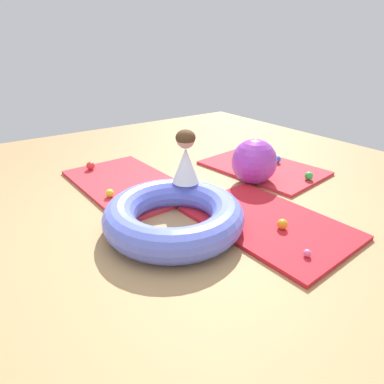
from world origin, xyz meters
TOP-DOWN VIEW (x-y plane):
  - ground_plane at (0.00, 0.00)m, footprint 8.00×8.00m
  - gym_mat_far_right at (-0.59, 1.88)m, footprint 1.63×1.20m
  - gym_mat_front at (-1.15, 0.17)m, footprint 1.75×1.09m
  - gym_mat_far_left at (0.45, 0.85)m, footprint 1.55×1.09m
  - inflatable_cushion at (0.03, 0.08)m, footprint 1.26×1.26m
  - child_in_white at (-0.27, 0.42)m, footprint 0.35×0.35m
  - play_ball_red at (-1.81, -0.04)m, footprint 0.11×0.11m
  - play_ball_orange at (0.63, 0.84)m, footprint 0.09×0.09m
  - play_ball_green at (0.05, 1.99)m, footprint 0.10×0.10m
  - play_ball_teal at (-0.51, -0.17)m, footprint 0.08×0.08m
  - play_ball_blue at (-0.58, 2.15)m, footprint 0.10×0.10m
  - play_ball_yellow at (-0.88, -0.16)m, footprint 0.09×0.09m
  - play_ball_pink at (1.02, 0.68)m, footprint 0.06×0.06m
  - exercise_ball_large at (-0.34, 1.44)m, footprint 0.54×0.54m

SIDE VIEW (x-z plane):
  - ground_plane at x=0.00m, z-range 0.00..0.00m
  - gym_mat_far_right at x=-0.59m, z-range 0.00..0.04m
  - gym_mat_front at x=-1.15m, z-range 0.00..0.04m
  - gym_mat_far_left at x=0.45m, z-range 0.00..0.04m
  - play_ball_pink at x=1.02m, z-range 0.04..0.10m
  - play_ball_teal at x=-0.51m, z-range 0.04..0.12m
  - play_ball_yellow at x=-0.88m, z-range 0.04..0.13m
  - play_ball_orange at x=0.63m, z-range 0.04..0.13m
  - play_ball_green at x=0.05m, z-range 0.04..0.14m
  - play_ball_blue at x=-0.58m, z-range 0.04..0.14m
  - play_ball_red at x=-1.81m, z-range 0.04..0.15m
  - inflatable_cushion at x=0.03m, z-range 0.00..0.29m
  - exercise_ball_large at x=-0.34m, z-range 0.00..0.54m
  - child_in_white at x=-0.27m, z-range 0.28..0.81m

